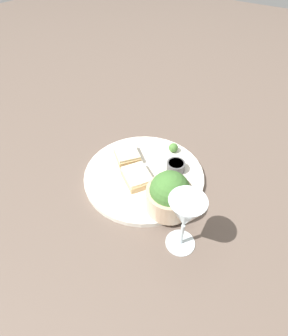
# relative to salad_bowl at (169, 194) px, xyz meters

# --- Properties ---
(ground_plane) EXTENTS (4.00, 4.00, 0.00)m
(ground_plane) POSITION_rel_salad_bowl_xyz_m (0.11, -0.05, -0.06)
(ground_plane) COLOR brown
(dinner_plate) EXTENTS (0.32, 0.32, 0.01)m
(dinner_plate) POSITION_rel_salad_bowl_xyz_m (0.11, -0.05, -0.05)
(dinner_plate) COLOR silver
(dinner_plate) RESTS_ON ground_plane
(salad_bowl) EXTENTS (0.11, 0.11, 0.10)m
(salad_bowl) POSITION_rel_salad_bowl_xyz_m (0.00, 0.00, 0.00)
(salad_bowl) COLOR tan
(salad_bowl) RESTS_ON dinner_plate
(sauce_ramekin) EXTENTS (0.05, 0.05, 0.03)m
(sauce_ramekin) POSITION_rel_salad_bowl_xyz_m (0.05, -0.12, -0.03)
(sauce_ramekin) COLOR #4C4C4C
(sauce_ramekin) RESTS_ON dinner_plate
(cheese_toast_near) EXTENTS (0.10, 0.10, 0.03)m
(cheese_toast_near) POSITION_rel_salad_bowl_xyz_m (0.11, -0.02, -0.03)
(cheese_toast_near) COLOR tan
(cheese_toast_near) RESTS_ON dinner_plate
(cheese_toast_far) EXTENTS (0.10, 0.09, 0.03)m
(cheese_toast_far) POSITION_rel_salad_bowl_xyz_m (0.19, -0.07, -0.03)
(cheese_toast_far) COLOR tan
(cheese_toast_far) RESTS_ON dinner_plate
(wine_glass) EXTENTS (0.07, 0.07, 0.15)m
(wine_glass) POSITION_rel_salad_bowl_xyz_m (-0.07, 0.06, 0.05)
(wine_glass) COLOR silver
(wine_glass) RESTS_ON ground_plane
(garnish) EXTENTS (0.03, 0.03, 0.03)m
(garnish) POSITION_rel_salad_bowl_xyz_m (0.10, -0.18, -0.03)
(garnish) COLOR #477533
(garnish) RESTS_ON dinner_plate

